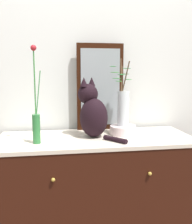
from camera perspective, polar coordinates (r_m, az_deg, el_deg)
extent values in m
cube|color=silver|center=(2.11, -1.46, 9.84)|extent=(4.40, 0.08, 2.60)
cube|color=black|center=(1.97, 0.00, -17.42)|extent=(1.34, 0.53, 0.78)
cube|color=beige|center=(1.83, 0.00, -5.97)|extent=(1.36, 0.54, 0.02)
sphere|color=#B79338|center=(1.60, -9.48, -14.62)|extent=(0.02, 0.02, 0.02)
sphere|color=#B79338|center=(1.70, 11.88, -13.26)|extent=(0.02, 0.02, 0.02)
cube|color=black|center=(2.03, 0.90, 5.53)|extent=(0.36, 0.03, 0.67)
cube|color=gray|center=(2.01, 0.97, 5.50)|extent=(0.31, 0.01, 0.59)
ellipsoid|color=black|center=(1.80, -0.51, -1.28)|extent=(0.28, 0.28, 0.28)
sphere|color=black|center=(1.82, -1.82, 4.00)|extent=(0.14, 0.14, 0.14)
cone|color=black|center=(1.78, -2.71, 6.68)|extent=(0.05, 0.05, 0.06)
cone|color=black|center=(1.84, -0.97, 6.76)|extent=(0.05, 0.05, 0.06)
cylinder|color=black|center=(1.71, 4.28, -6.07)|extent=(0.14, 0.16, 0.03)
cylinder|color=#2D7439|center=(1.69, -13.09, -3.68)|extent=(0.05, 0.05, 0.19)
cylinder|color=#378339|center=(1.66, -13.45, 6.24)|extent=(0.01, 0.01, 0.39)
sphere|color=#AB1D25|center=(1.66, -13.73, 13.68)|extent=(0.04, 0.04, 0.04)
cylinder|color=#377E3F|center=(1.66, -12.69, 4.21)|extent=(0.04, 0.01, 0.27)
cylinder|color=silver|center=(1.91, 5.98, -3.98)|extent=(0.19, 0.19, 0.06)
cylinder|color=silver|center=(1.88, 6.06, 0.75)|extent=(0.08, 0.08, 0.26)
cylinder|color=#4C3C2A|center=(1.88, 6.32, 6.42)|extent=(0.07, 0.05, 0.31)
ellipsoid|color=#347E36|center=(1.93, 7.16, 7.18)|extent=(0.06, 0.08, 0.01)
ellipsoid|color=#397D33|center=(1.92, 6.60, 8.38)|extent=(0.08, 0.07, 0.01)
ellipsoid|color=#2D8541|center=(1.92, 6.84, 9.57)|extent=(0.07, 0.08, 0.01)
cylinder|color=#4E3623|center=(1.87, 5.64, 5.85)|extent=(0.03, 0.04, 0.28)
ellipsoid|color=#2F8D33|center=(1.86, 5.07, 6.85)|extent=(0.06, 0.08, 0.01)
ellipsoid|color=#2D893E|center=(1.86, 5.57, 8.30)|extent=(0.06, 0.08, 0.01)
cylinder|color=brown|center=(1.86, 5.65, 6.67)|extent=(0.01, 0.06, 0.33)
ellipsoid|color=#347F39|center=(1.85, 4.65, 7.46)|extent=(0.08, 0.06, 0.01)
ellipsoid|color=#3B7E33|center=(1.85, 4.26, 8.77)|extent=(0.07, 0.04, 0.01)
ellipsoid|color=#327B37|center=(1.86, 3.80, 10.07)|extent=(0.07, 0.08, 0.01)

